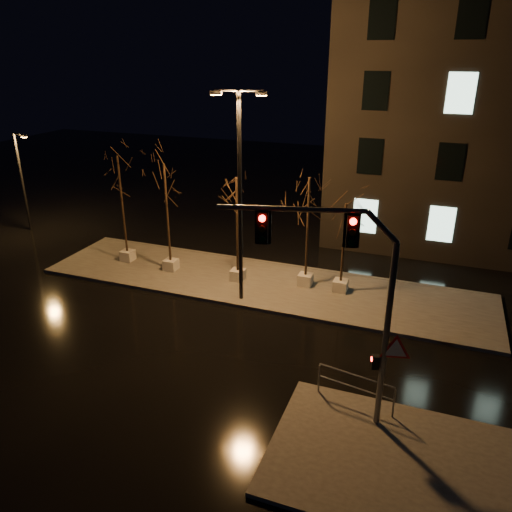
% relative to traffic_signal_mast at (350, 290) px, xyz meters
% --- Properties ---
extents(ground, '(90.00, 90.00, 0.00)m').
position_rel_traffic_signal_mast_xyz_m(ground, '(-5.72, 2.40, -4.61)').
color(ground, black).
rests_on(ground, ground).
extents(median, '(22.00, 5.00, 0.15)m').
position_rel_traffic_signal_mast_xyz_m(median, '(-5.72, 8.40, -4.53)').
color(median, '#45423E').
rests_on(median, ground).
extents(sidewalk_corner, '(7.00, 5.00, 0.15)m').
position_rel_traffic_signal_mast_xyz_m(sidewalk_corner, '(1.78, -1.10, -4.53)').
color(sidewalk_corner, '#45423E').
rests_on(sidewalk_corner, ground).
extents(tree_0, '(1.80, 1.80, 5.82)m').
position_rel_traffic_signal_mast_xyz_m(tree_0, '(-13.38, 8.47, -0.04)').
color(tree_0, '#AEAAA2').
rests_on(tree_0, median).
extents(tree_1, '(1.80, 1.80, 5.69)m').
position_rel_traffic_signal_mast_xyz_m(tree_1, '(-10.56, 8.19, -0.14)').
color(tree_1, '#AEAAA2').
rests_on(tree_1, median).
extents(tree_2, '(1.80, 1.80, 5.31)m').
position_rel_traffic_signal_mast_xyz_m(tree_2, '(-6.83, 8.23, -0.43)').
color(tree_2, '#AEAAA2').
rests_on(tree_2, median).
extents(tree_3, '(1.80, 1.80, 5.45)m').
position_rel_traffic_signal_mast_xyz_m(tree_3, '(-3.56, 8.89, -0.32)').
color(tree_3, '#AEAAA2').
rests_on(tree_3, median).
extents(tree_4, '(1.80, 1.80, 4.40)m').
position_rel_traffic_signal_mast_xyz_m(tree_4, '(-1.83, 8.81, -1.12)').
color(tree_4, '#AEAAA2').
rests_on(tree_4, median).
extents(traffic_signal_mast, '(5.42, 1.40, 6.79)m').
position_rel_traffic_signal_mast_xyz_m(traffic_signal_mast, '(0.00, 0.00, 0.00)').
color(traffic_signal_mast, '#55595D').
rests_on(traffic_signal_mast, sidewalk_corner).
extents(streetlight_main, '(2.28, 0.66, 9.14)m').
position_rel_traffic_signal_mast_xyz_m(streetlight_main, '(-5.94, 6.49, 0.82)').
color(streetlight_main, black).
rests_on(streetlight_main, median).
extents(streetlight_far, '(1.20, 0.37, 6.13)m').
position_rel_traffic_signal_mast_xyz_m(streetlight_far, '(-22.28, 10.87, -1.24)').
color(streetlight_far, black).
rests_on(streetlight_far, ground).
extents(guard_rail_a, '(2.52, 0.49, 1.10)m').
position_rel_traffic_signal_mast_xyz_m(guard_rail_a, '(0.26, 0.90, -3.74)').
color(guard_rail_a, '#55595D').
rests_on(guard_rail_a, sidewalk_corner).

